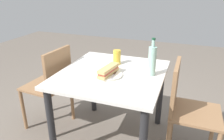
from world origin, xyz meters
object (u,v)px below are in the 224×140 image
object	(u,v)px
chair_far	(185,107)
baguette_sandwich_near	(108,70)
dining_table	(112,84)
chair_near	(52,84)
water_bottle	(152,60)
plate_near	(108,75)
beer_glass	(117,57)
knife_near	(114,74)

from	to	relation	value
chair_far	baguette_sandwich_near	xyz separation A→B (m)	(0.09, -0.65, 0.27)
dining_table	chair_near	bearing A→B (deg)	-89.20
chair_near	water_bottle	bearing A→B (deg)	93.77
plate_near	dining_table	bearing A→B (deg)	178.30
beer_glass	chair_far	bearing A→B (deg)	72.66
knife_near	plate_near	bearing A→B (deg)	-86.33
chair_far	knife_near	distance (m)	0.65
baguette_sandwich_near	beer_glass	world-z (taller)	beer_glass
chair_far	beer_glass	distance (m)	0.76
chair_far	dining_table	bearing A→B (deg)	-89.97
knife_near	beer_glass	xyz separation A→B (m)	(-0.29, -0.08, 0.05)
dining_table	knife_near	distance (m)	0.17
chair_near	plate_near	xyz separation A→B (m)	(0.08, 0.64, 0.23)
dining_table	water_bottle	size ratio (longest dim) A/B	2.97
chair_far	water_bottle	size ratio (longest dim) A/B	2.72
chair_near	water_bottle	size ratio (longest dim) A/B	2.72
chair_far	water_bottle	distance (m)	0.47
chair_far	water_bottle	xyz separation A→B (m)	(-0.06, -0.31, 0.35)
dining_table	water_bottle	bearing A→B (deg)	99.44
baguette_sandwich_near	plate_near	bearing A→B (deg)	178.21
chair_near	knife_near	distance (m)	0.74
plate_near	water_bottle	world-z (taller)	water_bottle
chair_near	beer_glass	distance (m)	0.72
chair_far	plate_near	bearing A→B (deg)	-82.43
chair_far	beer_glass	size ratio (longest dim) A/B	6.34
water_bottle	baguette_sandwich_near	bearing A→B (deg)	-67.26
dining_table	chair_near	xyz separation A→B (m)	(0.01, -0.65, -0.10)
baguette_sandwich_near	knife_near	world-z (taller)	baguette_sandwich_near
plate_near	knife_near	world-z (taller)	knife_near
plate_near	baguette_sandwich_near	world-z (taller)	baguette_sandwich_near
knife_near	beer_glass	world-z (taller)	beer_glass
plate_near	beer_glass	world-z (taller)	beer_glass
dining_table	baguette_sandwich_near	size ratio (longest dim) A/B	3.64
plate_near	beer_glass	size ratio (longest dim) A/B	1.70
water_bottle	beer_glass	world-z (taller)	water_bottle
water_bottle	chair_near	bearing A→B (deg)	-86.23
baguette_sandwich_near	dining_table	bearing A→B (deg)	178.30
beer_glass	water_bottle	bearing A→B (deg)	66.87
knife_near	water_bottle	xyz separation A→B (m)	(-0.14, 0.29, 0.11)
knife_near	water_bottle	size ratio (longest dim) A/B	0.56
chair_near	baguette_sandwich_near	size ratio (longest dim) A/B	3.34
dining_table	chair_far	distance (m)	0.65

